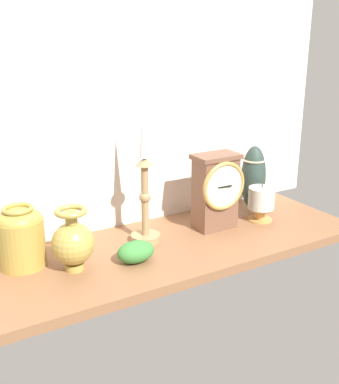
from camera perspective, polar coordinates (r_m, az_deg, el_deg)
The scene contains 9 objects.
ground_plane at distance 123.06cm, azimuth 0.67°, elevation -6.60°, with size 100.00×36.00×2.40cm, color brown.
back_wall at distance 128.91cm, azimuth -3.59°, elevation 10.22°, with size 120.00×2.00×65.00cm, color silver.
mantel_clock at distance 128.26cm, azimuth 5.66°, elevation 0.19°, with size 13.32×8.67×20.82cm.
candlestick_tall_left at distance 118.57cm, azimuth -3.00°, elevation 0.19°, with size 7.70×7.70×37.56cm.
brass_vase_bulbous at distance 108.47cm, azimuth -11.57°, elevation -5.90°, with size 9.70×9.70×14.84cm.
brass_vase_jar at distance 113.17cm, azimuth -17.53°, elevation -5.01°, with size 10.81×10.81×14.50cm.
pillar_candle_front at distance 137.25cm, azimuth 10.99°, elevation -1.13°, with size 7.49×7.49×10.99cm.
tall_ceramic_vase at distance 145.21cm, azimuth 10.07°, elevation 1.78°, with size 7.43×7.43×19.50cm.
ivy_sprig at distance 111.91cm, azimuth -4.09°, elevation -7.20°, with size 9.16×6.41×5.15cm.
Camera 1 is at (-57.64, -95.29, 51.16)cm, focal length 44.23 mm.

